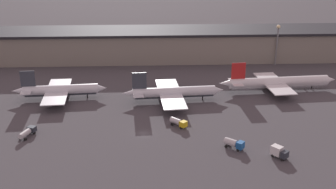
{
  "coord_description": "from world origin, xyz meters",
  "views": [
    {
      "loc": [
        2.7,
        -123.31,
        61.09
      ],
      "look_at": [
        8.93,
        19.47,
        6.0
      ],
      "focal_mm": 45.0,
      "sensor_mm": 36.0,
      "label": 1
    }
  ],
  "objects_px": {
    "airplane_1": "(173,93)",
    "airplane_2": "(278,82)",
    "service_vehicle_0": "(279,152)",
    "service_vehicle_2": "(27,132)",
    "airplane_0": "(60,90)",
    "service_vehicle_3": "(178,122)",
    "service_vehicle_1": "(234,143)"
  },
  "relations": [
    {
      "from": "airplane_0",
      "to": "airplane_2",
      "type": "height_order",
      "value": "airplane_2"
    },
    {
      "from": "service_vehicle_2",
      "to": "service_vehicle_3",
      "type": "relative_size",
      "value": 1.23
    },
    {
      "from": "service_vehicle_1",
      "to": "service_vehicle_3",
      "type": "xyz_separation_m",
      "value": [
        -15.74,
        16.13,
        -0.09
      ]
    },
    {
      "from": "airplane_0",
      "to": "service_vehicle_3",
      "type": "distance_m",
      "value": 52.38
    },
    {
      "from": "service_vehicle_3",
      "to": "service_vehicle_1",
      "type": "bearing_deg",
      "value": 0.63
    },
    {
      "from": "airplane_0",
      "to": "airplane_1",
      "type": "relative_size",
      "value": 0.92
    },
    {
      "from": "service_vehicle_0",
      "to": "service_vehicle_2",
      "type": "bearing_deg",
      "value": -142.89
    },
    {
      "from": "airplane_0",
      "to": "airplane_2",
      "type": "relative_size",
      "value": 0.74
    },
    {
      "from": "service_vehicle_0",
      "to": "service_vehicle_2",
      "type": "xyz_separation_m",
      "value": [
        -76.47,
        16.83,
        -0.35
      ]
    },
    {
      "from": "service_vehicle_0",
      "to": "service_vehicle_1",
      "type": "relative_size",
      "value": 0.85
    },
    {
      "from": "airplane_0",
      "to": "service_vehicle_2",
      "type": "bearing_deg",
      "value": -101.59
    },
    {
      "from": "airplane_0",
      "to": "service_vehicle_2",
      "type": "xyz_separation_m",
      "value": [
        -4.11,
        -32.65,
        -2.0
      ]
    },
    {
      "from": "service_vehicle_1",
      "to": "service_vehicle_2",
      "type": "distance_m",
      "value": 65.41
    },
    {
      "from": "airplane_1",
      "to": "service_vehicle_0",
      "type": "relative_size",
      "value": 7.56
    },
    {
      "from": "airplane_0",
      "to": "airplane_1",
      "type": "height_order",
      "value": "airplane_1"
    },
    {
      "from": "airplane_2",
      "to": "service_vehicle_1",
      "type": "relative_size",
      "value": 8.07
    },
    {
      "from": "service_vehicle_1",
      "to": "service_vehicle_2",
      "type": "height_order",
      "value": "service_vehicle_1"
    },
    {
      "from": "service_vehicle_1",
      "to": "service_vehicle_3",
      "type": "bearing_deg",
      "value": 173.21
    },
    {
      "from": "airplane_1",
      "to": "service_vehicle_2",
      "type": "distance_m",
      "value": 56.03
    },
    {
      "from": "airplane_2",
      "to": "service_vehicle_0",
      "type": "xyz_separation_m",
      "value": [
        -15.4,
        -54.76,
        -1.77
      ]
    },
    {
      "from": "airplane_2",
      "to": "service_vehicle_1",
      "type": "xyz_separation_m",
      "value": [
        -27.35,
        -48.71,
        -1.94
      ]
    },
    {
      "from": "airplane_1",
      "to": "airplane_2",
      "type": "height_order",
      "value": "airplane_2"
    },
    {
      "from": "service_vehicle_0",
      "to": "service_vehicle_1",
      "type": "height_order",
      "value": "service_vehicle_0"
    },
    {
      "from": "airplane_0",
      "to": "service_vehicle_1",
      "type": "bearing_deg",
      "value": -40.12
    },
    {
      "from": "service_vehicle_0",
      "to": "service_vehicle_1",
      "type": "distance_m",
      "value": 13.4
    },
    {
      "from": "airplane_0",
      "to": "service_vehicle_2",
      "type": "distance_m",
      "value": 32.97
    },
    {
      "from": "airplane_1",
      "to": "service_vehicle_3",
      "type": "distance_m",
      "value": 23.14
    },
    {
      "from": "service_vehicle_0",
      "to": "service_vehicle_3",
      "type": "bearing_deg",
      "value": -169.17
    },
    {
      "from": "airplane_2",
      "to": "service_vehicle_3",
      "type": "bearing_deg",
      "value": -147.32
    },
    {
      "from": "airplane_0",
      "to": "service_vehicle_3",
      "type": "xyz_separation_m",
      "value": [
        44.66,
        -27.3,
        -1.91
      ]
    },
    {
      "from": "airplane_1",
      "to": "service_vehicle_2",
      "type": "relative_size",
      "value": 5.34
    },
    {
      "from": "airplane_0",
      "to": "service_vehicle_1",
      "type": "height_order",
      "value": "airplane_0"
    }
  ]
}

